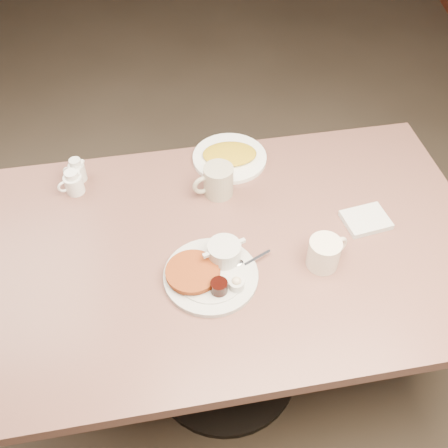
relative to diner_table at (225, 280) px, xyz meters
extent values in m
cube|color=#4C3F33|center=(0.00, 0.00, -0.59)|extent=(7.00, 8.00, 0.02)
cube|color=#84564C|center=(0.00, 0.00, 0.15)|extent=(1.50, 0.90, 0.04)
cylinder|color=black|center=(0.00, 0.00, -0.21)|extent=(0.14, 0.14, 0.69)
cylinder|color=black|center=(0.00, 0.00, -0.57)|extent=(0.56, 0.56, 0.03)
cylinder|color=beige|center=(-0.06, -0.10, 0.18)|extent=(0.32, 0.32, 0.01)
cylinder|color=beige|center=(-0.06, -0.10, 0.19)|extent=(0.24, 0.24, 0.00)
cylinder|color=#843712|center=(-0.10, -0.09, 0.19)|extent=(0.18, 0.18, 0.01)
cylinder|color=#843712|center=(-0.11, -0.10, 0.20)|extent=(0.18, 0.18, 0.01)
cylinder|color=beige|center=(-0.01, -0.06, 0.21)|extent=(0.11, 0.11, 0.05)
cube|color=beige|center=(-0.06, -0.07, 0.23)|extent=(0.02, 0.02, 0.01)
cube|color=beige|center=(0.04, -0.04, 0.23)|extent=(0.02, 0.02, 0.01)
ellipsoid|color=silver|center=(-0.03, -0.06, 0.22)|extent=(0.05, 0.05, 0.03)
ellipsoid|color=silver|center=(0.00, -0.06, 0.22)|extent=(0.05, 0.05, 0.02)
cylinder|color=black|center=(-0.05, -0.16, 0.20)|extent=(0.06, 0.06, 0.04)
cylinder|color=beige|center=(0.00, -0.16, 0.20)|extent=(0.05, 0.05, 0.03)
ellipsoid|color=#C9B392|center=(0.00, -0.16, 0.21)|extent=(0.03, 0.03, 0.02)
cube|color=#B5B6BA|center=(0.07, -0.07, 0.19)|extent=(0.10, 0.05, 0.00)
ellipsoid|color=#B5B6BA|center=(0.02, -0.08, 0.19)|extent=(0.04, 0.03, 0.01)
cylinder|color=white|center=(0.25, -0.11, 0.21)|extent=(0.12, 0.12, 0.09)
cylinder|color=#2A241F|center=(0.25, -0.11, 0.25)|extent=(0.09, 0.09, 0.01)
torus|color=white|center=(0.30, -0.09, 0.21)|extent=(0.06, 0.04, 0.06)
cube|color=silver|center=(0.43, 0.02, 0.18)|extent=(0.14, 0.12, 0.02)
cylinder|color=#B2AB94|center=(0.02, 0.22, 0.22)|extent=(0.11, 0.11, 0.10)
torus|color=#B2AB94|center=(-0.03, 0.21, 0.22)|extent=(0.07, 0.03, 0.07)
cylinder|color=white|center=(-0.42, 0.30, 0.20)|extent=(0.06, 0.06, 0.06)
cylinder|color=white|center=(-0.42, 0.30, 0.24)|extent=(0.04, 0.04, 0.02)
cone|color=white|center=(-0.40, 0.31, 0.24)|extent=(0.02, 0.02, 0.02)
torus|color=white|center=(-0.45, 0.29, 0.20)|extent=(0.04, 0.02, 0.04)
cylinder|color=silver|center=(-0.41, 0.36, 0.20)|extent=(0.07, 0.07, 0.06)
cylinder|color=silver|center=(-0.41, 0.36, 0.24)|extent=(0.05, 0.05, 0.02)
cone|color=silver|center=(-0.39, 0.35, 0.24)|extent=(0.02, 0.02, 0.02)
torus|color=silver|center=(-0.44, 0.36, 0.20)|extent=(0.04, 0.01, 0.04)
cylinder|color=white|center=(0.08, 0.36, 0.18)|extent=(0.27, 0.27, 0.01)
ellipsoid|color=gold|center=(0.08, 0.36, 0.19)|extent=(0.19, 0.15, 0.02)
camera|label=1|loc=(-0.17, -0.93, 1.31)|focal=41.64mm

